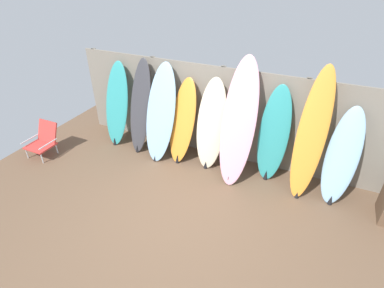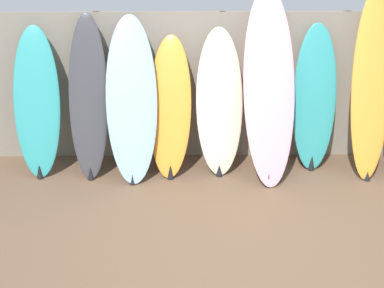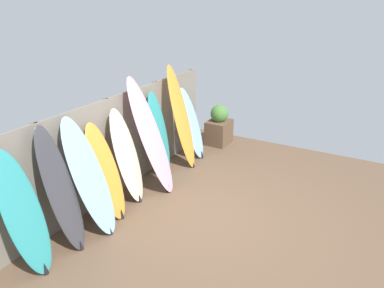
{
  "view_description": "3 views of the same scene",
  "coord_description": "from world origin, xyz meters",
  "px_view_note": "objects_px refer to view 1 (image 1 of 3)",
  "views": [
    {
      "loc": [
        1.64,
        -2.88,
        3.42
      ],
      "look_at": [
        0.06,
        0.58,
        1.04
      ],
      "focal_mm": 28.0,
      "sensor_mm": 36.0,
      "label": 1
    },
    {
      "loc": [
        -0.43,
        -4.14,
        2.93
      ],
      "look_at": [
        -0.37,
        0.44,
        0.86
      ],
      "focal_mm": 50.0,
      "sensor_mm": 36.0,
      "label": 2
    },
    {
      "loc": [
        -4.6,
        -2.22,
        3.45
      ],
      "look_at": [
        0.44,
        0.62,
        1.09
      ],
      "focal_mm": 35.0,
      "sensor_mm": 36.0,
      "label": 3
    }
  ],
  "objects_px": {
    "surfboard_skyblue_2": "(161,114)",
    "surfboard_orange_3": "(183,122)",
    "surfboard_teal_0": "(117,105)",
    "beach_chair": "(44,139)",
    "surfboard_orange_7": "(311,136)",
    "surfboard_charcoal_1": "(140,108)",
    "surfboard_skyblue_8": "(342,157)",
    "surfboard_teal_6": "(274,135)",
    "surfboard_cream_4": "(211,125)",
    "surfboard_pink_5": "(239,123)"
  },
  "relations": [
    {
      "from": "surfboard_cream_4",
      "to": "surfboard_teal_6",
      "type": "xyz_separation_m",
      "value": [
        1.11,
        0.08,
        0.01
      ]
    },
    {
      "from": "surfboard_orange_3",
      "to": "surfboard_skyblue_8",
      "type": "relative_size",
      "value": 1.02
    },
    {
      "from": "surfboard_pink_5",
      "to": "surfboard_skyblue_8",
      "type": "height_order",
      "value": "surfboard_pink_5"
    },
    {
      "from": "surfboard_teal_6",
      "to": "beach_chair",
      "type": "distance_m",
      "value": 4.46
    },
    {
      "from": "surfboard_cream_4",
      "to": "surfboard_skyblue_8",
      "type": "xyz_separation_m",
      "value": [
        2.21,
        -0.02,
        -0.06
      ]
    },
    {
      "from": "surfboard_charcoal_1",
      "to": "surfboard_teal_6",
      "type": "bearing_deg",
      "value": 2.62
    },
    {
      "from": "surfboard_skyblue_2",
      "to": "surfboard_charcoal_1",
      "type": "bearing_deg",
      "value": 173.31
    },
    {
      "from": "surfboard_skyblue_8",
      "to": "surfboard_orange_7",
      "type": "bearing_deg",
      "value": -174.91
    },
    {
      "from": "surfboard_pink_5",
      "to": "surfboard_teal_6",
      "type": "height_order",
      "value": "surfboard_pink_5"
    },
    {
      "from": "surfboard_teal_0",
      "to": "surfboard_skyblue_8",
      "type": "xyz_separation_m",
      "value": [
        4.3,
        -0.01,
        -0.07
      ]
    },
    {
      "from": "surfboard_teal_0",
      "to": "surfboard_pink_5",
      "type": "bearing_deg",
      "value": -2.57
    },
    {
      "from": "surfboard_skyblue_2",
      "to": "surfboard_pink_5",
      "type": "bearing_deg",
      "value": -1.24
    },
    {
      "from": "surfboard_charcoal_1",
      "to": "surfboard_orange_7",
      "type": "xyz_separation_m",
      "value": [
        3.19,
        -0.03,
        0.15
      ]
    },
    {
      "from": "surfboard_orange_3",
      "to": "surfboard_skyblue_8",
      "type": "bearing_deg",
      "value": -0.07
    },
    {
      "from": "surfboard_orange_7",
      "to": "surfboard_charcoal_1",
      "type": "bearing_deg",
      "value": 179.41
    },
    {
      "from": "surfboard_charcoal_1",
      "to": "surfboard_orange_3",
      "type": "height_order",
      "value": "surfboard_charcoal_1"
    },
    {
      "from": "surfboard_teal_0",
      "to": "surfboard_pink_5",
      "type": "relative_size",
      "value": 0.8
    },
    {
      "from": "surfboard_charcoal_1",
      "to": "surfboard_pink_5",
      "type": "height_order",
      "value": "surfboard_pink_5"
    },
    {
      "from": "surfboard_teal_0",
      "to": "beach_chair",
      "type": "bearing_deg",
      "value": -134.78
    },
    {
      "from": "surfboard_teal_0",
      "to": "surfboard_charcoal_1",
      "type": "distance_m",
      "value": 0.6
    },
    {
      "from": "surfboard_charcoal_1",
      "to": "surfboard_skyblue_2",
      "type": "relative_size",
      "value": 1.01
    },
    {
      "from": "surfboard_orange_7",
      "to": "surfboard_skyblue_8",
      "type": "height_order",
      "value": "surfboard_orange_7"
    },
    {
      "from": "surfboard_orange_3",
      "to": "beach_chair",
      "type": "bearing_deg",
      "value": -157.59
    },
    {
      "from": "surfboard_skyblue_2",
      "to": "surfboard_skyblue_8",
      "type": "relative_size",
      "value": 1.17
    },
    {
      "from": "surfboard_teal_0",
      "to": "beach_chair",
      "type": "relative_size",
      "value": 2.62
    },
    {
      "from": "surfboard_teal_0",
      "to": "surfboard_skyblue_2",
      "type": "relative_size",
      "value": 0.94
    },
    {
      "from": "surfboard_orange_7",
      "to": "surfboard_skyblue_8",
      "type": "relative_size",
      "value": 1.37
    },
    {
      "from": "surfboard_cream_4",
      "to": "surfboard_teal_6",
      "type": "relative_size",
      "value": 0.98
    },
    {
      "from": "surfboard_orange_3",
      "to": "surfboard_pink_5",
      "type": "bearing_deg",
      "value": -5.54
    },
    {
      "from": "surfboard_teal_0",
      "to": "surfboard_cream_4",
      "type": "distance_m",
      "value": 2.09
    },
    {
      "from": "surfboard_skyblue_2",
      "to": "surfboard_orange_3",
      "type": "bearing_deg",
      "value": 9.83
    },
    {
      "from": "surfboard_charcoal_1",
      "to": "surfboard_orange_7",
      "type": "distance_m",
      "value": 3.19
    },
    {
      "from": "surfboard_teal_6",
      "to": "beach_chair",
      "type": "xyz_separation_m",
      "value": [
        -4.27,
        -1.17,
        -0.51
      ]
    },
    {
      "from": "surfboard_teal_0",
      "to": "surfboard_teal_6",
      "type": "bearing_deg",
      "value": 1.65
    },
    {
      "from": "surfboard_skyblue_8",
      "to": "beach_chair",
      "type": "relative_size",
      "value": 2.39
    },
    {
      "from": "surfboard_teal_0",
      "to": "surfboard_teal_6",
      "type": "relative_size",
      "value": 1.0
    },
    {
      "from": "surfboard_charcoal_1",
      "to": "surfboard_teal_6",
      "type": "xyz_separation_m",
      "value": [
        2.6,
        0.12,
        -0.07
      ]
    },
    {
      "from": "surfboard_charcoal_1",
      "to": "surfboard_cream_4",
      "type": "bearing_deg",
      "value": 1.4
    },
    {
      "from": "surfboard_charcoal_1",
      "to": "surfboard_skyblue_8",
      "type": "bearing_deg",
      "value": 0.2
    },
    {
      "from": "surfboard_cream_4",
      "to": "surfboard_teal_6",
      "type": "distance_m",
      "value": 1.12
    },
    {
      "from": "beach_chair",
      "to": "surfboard_skyblue_2",
      "type": "bearing_deg",
      "value": 13.53
    },
    {
      "from": "surfboard_pink_5",
      "to": "surfboard_orange_7",
      "type": "bearing_deg",
      "value": 2.88
    },
    {
      "from": "surfboard_pink_5",
      "to": "surfboard_teal_6",
      "type": "distance_m",
      "value": 0.65
    },
    {
      "from": "surfboard_teal_0",
      "to": "surfboard_charcoal_1",
      "type": "relative_size",
      "value": 0.93
    },
    {
      "from": "surfboard_orange_7",
      "to": "surfboard_teal_0",
      "type": "bearing_deg",
      "value": 179.1
    },
    {
      "from": "surfboard_orange_3",
      "to": "surfboard_orange_7",
      "type": "relative_size",
      "value": 0.74
    },
    {
      "from": "surfboard_teal_0",
      "to": "surfboard_skyblue_2",
      "type": "xyz_separation_m",
      "value": [
        1.09,
        -0.08,
        0.06
      ]
    },
    {
      "from": "surfboard_teal_6",
      "to": "surfboard_teal_0",
      "type": "bearing_deg",
      "value": -178.35
    },
    {
      "from": "surfboard_charcoal_1",
      "to": "beach_chair",
      "type": "xyz_separation_m",
      "value": [
        -1.67,
        -1.05,
        -0.58
      ]
    },
    {
      "from": "surfboard_cream_4",
      "to": "surfboard_teal_0",
      "type": "bearing_deg",
      "value": -179.74
    }
  ]
}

